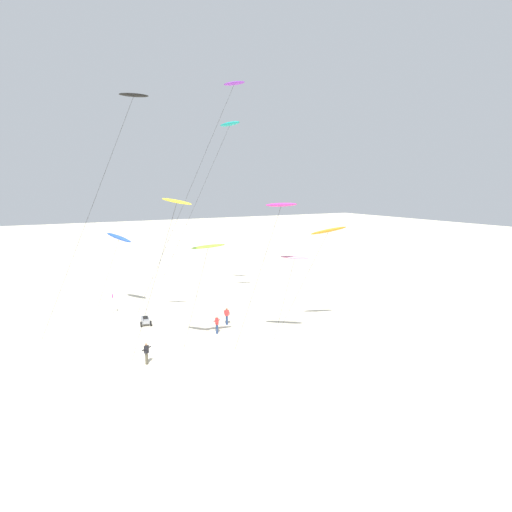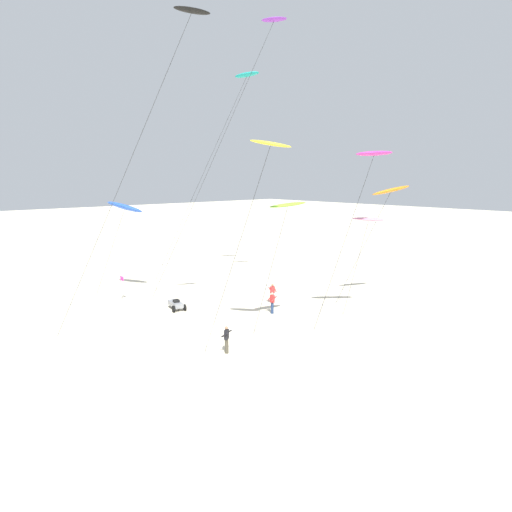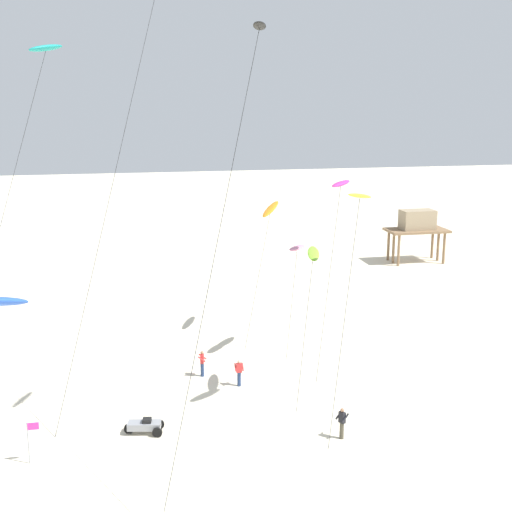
% 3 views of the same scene
% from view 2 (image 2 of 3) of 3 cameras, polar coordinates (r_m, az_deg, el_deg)
% --- Properties ---
extents(ground_plane, '(260.00, 260.00, 0.00)m').
position_cam_2_polar(ground_plane, '(31.95, -6.24, -9.11)').
color(ground_plane, beige).
extents(kite_lime, '(2.03, 3.16, 8.82)m').
position_cam_2_polar(kite_lime, '(29.47, 3.97, 6.27)').
color(kite_lime, '#8CD833').
rests_on(kite_lime, ground).
extents(kite_pink, '(2.02, 2.52, 7.47)m').
position_cam_2_polar(kite_pink, '(34.59, 13.85, 4.41)').
color(kite_pink, pink).
rests_on(kite_pink, ground).
extents(kite_black, '(6.31, 8.55, 20.38)m').
position_cam_2_polar(kite_black, '(31.10, -8.54, 26.91)').
color(kite_black, black).
rests_on(kite_black, ground).
extents(kite_blue, '(3.41, 3.62, 8.51)m').
position_cam_2_polar(kite_blue, '(41.09, -16.07, 5.88)').
color(kite_blue, blue).
rests_on(kite_blue, ground).
extents(kite_magenta, '(3.33, 4.11, 12.08)m').
position_cam_2_polar(kite_magenta, '(31.15, 14.47, 12.14)').
color(kite_magenta, '#D8339E').
rests_on(kite_magenta, ground).
extents(kite_orange, '(3.72, 4.95, 9.83)m').
position_cam_2_polar(kite_orange, '(38.43, 16.44, 7.80)').
color(kite_orange, orange).
rests_on(kite_orange, ground).
extents(kite_purple, '(7.29, 9.35, 23.07)m').
position_cam_2_polar(kite_purple, '(41.12, 1.83, 26.54)').
color(kite_purple, purple).
rests_on(kite_purple, ground).
extents(kite_teal, '(6.87, 8.48, 20.37)m').
position_cam_2_polar(kite_teal, '(46.92, -1.27, 21.41)').
color(kite_teal, teal).
rests_on(kite_teal, ground).
extents(kite_yellow, '(3.45, 4.13, 12.49)m').
position_cam_2_polar(kite_yellow, '(26.29, 1.72, 13.51)').
color(kite_yellow, yellow).
rests_on(kite_yellow, ground).
extents(kite_flyer_nearest, '(0.62, 0.64, 1.67)m').
position_cam_2_polar(kite_flyer_nearest, '(37.76, 2.06, -4.64)').
color(kite_flyer_nearest, navy).
rests_on(kite_flyer_nearest, ground).
extents(kite_flyer_middle, '(0.55, 0.52, 1.67)m').
position_cam_2_polar(kite_flyer_middle, '(35.08, 2.04, -5.78)').
color(kite_flyer_middle, navy).
rests_on(kite_flyer_middle, ground).
extents(kite_flyer_furthest, '(0.70, 0.71, 1.67)m').
position_cam_2_polar(kite_flyer_furthest, '(27.53, -3.69, -10.26)').
color(kite_flyer_furthest, '#4C4738').
rests_on(kite_flyer_furthest, ground).
extents(beach_buggy, '(2.12, 1.19, 0.82)m').
position_cam_2_polar(beach_buggy, '(36.80, -9.96, -5.93)').
color(beach_buggy, gray).
rests_on(beach_buggy, ground).
extents(marker_flag, '(0.56, 0.05, 2.10)m').
position_cam_2_polar(marker_flag, '(40.28, -16.42, -3.25)').
color(marker_flag, gray).
rests_on(marker_flag, ground).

